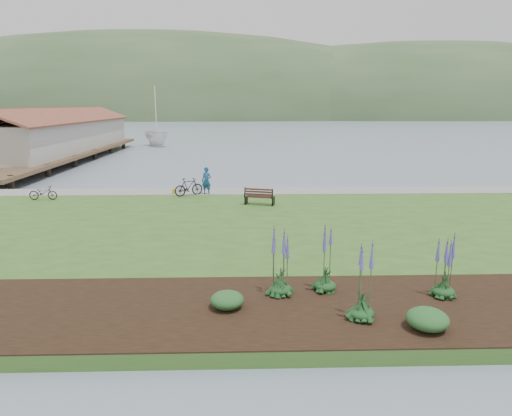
{
  "coord_description": "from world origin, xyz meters",
  "views": [
    {
      "loc": [
        -0.77,
        -20.99,
        5.69
      ],
      "look_at": [
        -0.2,
        -1.72,
        1.3
      ],
      "focal_mm": 32.0,
      "sensor_mm": 36.0,
      "label": 1
    }
  ],
  "objects": [
    {
      "name": "garden_bed",
      "position": [
        3.0,
        -9.8,
        0.42
      ],
      "size": [
        24.0,
        4.4,
        0.04
      ],
      "primitive_type": "cube",
      "color": "black",
      "rests_on": "lawn"
    },
    {
      "name": "echium_1",
      "position": [
        4.82,
        -9.26,
        1.27
      ],
      "size": [
        0.62,
        0.62,
        1.96
      ],
      "color": "#153B1A",
      "rests_on": "garden_bed"
    },
    {
      "name": "shrub_0",
      "position": [
        -1.2,
        -9.81,
        0.66
      ],
      "size": [
        0.89,
        0.89,
        0.45
      ],
      "primitive_type": "ellipsoid",
      "color": "#1E4C21",
      "rests_on": "garden_bed"
    },
    {
      "name": "shoreline_path",
      "position": [
        0.0,
        6.9,
        0.42
      ],
      "size": [
        34.0,
        2.2,
        0.03
      ],
      "primitive_type": "cube",
      "color": "gray",
      "rests_on": "lawn"
    },
    {
      "name": "park_bench",
      "position": [
        0.11,
        2.99,
        0.88
      ],
      "size": [
        1.68,
        1.05,
        0.97
      ],
      "rotation": [
        0.0,
        0.0,
        -0.28
      ],
      "color": "black",
      "rests_on": "lawn"
    },
    {
      "name": "bicycle_a",
      "position": [
        -12.09,
        4.69,
        0.81
      ],
      "size": [
        0.55,
        1.57,
        0.82
      ],
      "primitive_type": "imported",
      "rotation": [
        0.0,
        0.0,
        1.57
      ],
      "color": "black",
      "rests_on": "lawn"
    },
    {
      "name": "ground",
      "position": [
        0.0,
        0.0,
        0.0
      ],
      "size": [
        600.0,
        600.0,
        0.0
      ],
      "primitive_type": "plane",
      "color": "slate",
      "rests_on": "ground"
    },
    {
      "name": "echium_5",
      "position": [
        0.27,
        -8.98,
        1.37
      ],
      "size": [
        0.62,
        0.62,
        2.17
      ],
      "color": "#153B1A",
      "rests_on": "garden_bed"
    },
    {
      "name": "person",
      "position": [
        -2.94,
        6.0,
        1.37
      ],
      "size": [
        0.84,
        0.72,
        1.94
      ],
      "primitive_type": "imported",
      "rotation": [
        0.0,
        0.0,
        -0.38
      ],
      "color": "navy",
      "rests_on": "lawn"
    },
    {
      "name": "lawn",
      "position": [
        0.0,
        -2.0,
        0.2
      ],
      "size": [
        34.0,
        20.0,
        0.4
      ],
      "primitive_type": "cube",
      "color": "#315A1F",
      "rests_on": "ground"
    },
    {
      "name": "pier_pavilion",
      "position": [
        -20.0,
        27.52,
        2.64
      ],
      "size": [
        8.0,
        36.0,
        5.4
      ],
      "color": "#4C3826",
      "rests_on": "ground"
    },
    {
      "name": "sailboat",
      "position": [
        -12.67,
        43.31,
        0.0
      ],
      "size": [
        13.77,
        13.81,
        25.93
      ],
      "primitive_type": "imported",
      "rotation": [
        0.0,
        0.0,
        0.6
      ],
      "color": "silver",
      "rests_on": "ground"
    },
    {
      "name": "echium_4",
      "position": [
        1.59,
        -8.76,
        1.35
      ],
      "size": [
        0.62,
        0.62,
        2.35
      ],
      "color": "#153B1A",
      "rests_on": "garden_bed"
    },
    {
      "name": "bicycle_b",
      "position": [
        -3.97,
        5.64,
        0.93
      ],
      "size": [
        1.31,
        1.79,
        1.06
      ],
      "primitive_type": "imported",
      "rotation": [
        0.0,
        0.0,
        2.08
      ],
      "color": "black",
      "rests_on": "lawn"
    },
    {
      "name": "shrub_1",
      "position": [
        3.62,
        -11.11,
        0.69
      ],
      "size": [
        1.0,
        1.0,
        0.5
      ],
      "primitive_type": "ellipsoid",
      "color": "#1E4C21",
      "rests_on": "garden_bed"
    },
    {
      "name": "pannier",
      "position": [
        -4.94,
        6.16,
        0.56
      ],
      "size": [
        0.23,
        0.32,
        0.31
      ],
      "primitive_type": "cube",
      "rotation": [
        0.0,
        0.0,
        0.17
      ],
      "color": "gold",
      "rests_on": "lawn"
    },
    {
      "name": "far_hillside",
      "position": [
        20.0,
        170.0,
        0.0
      ],
      "size": [
        580.0,
        80.0,
        38.0
      ],
      "primitive_type": null,
      "color": "#36512D",
      "rests_on": "ground"
    },
    {
      "name": "echium_0",
      "position": [
        2.18,
        -10.55,
        1.29
      ],
      "size": [
        0.62,
        0.62,
        2.22
      ],
      "color": "#153B1A",
      "rests_on": "garden_bed"
    }
  ]
}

